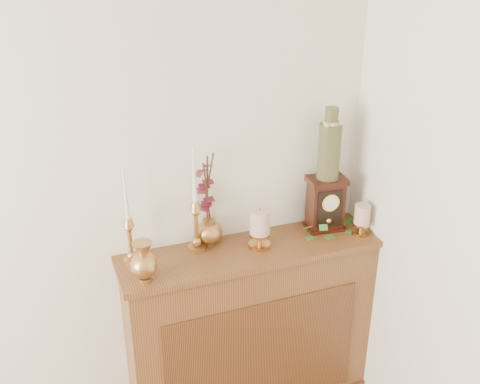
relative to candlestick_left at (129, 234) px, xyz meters
name	(u,v)px	position (x,y,z in m)	size (l,w,h in m)	color
console_shelf	(251,333)	(0.54, -0.06, -0.64)	(1.24, 0.34, 0.93)	brown
candlestick_left	(129,234)	(0.00, 0.00, 0.00)	(0.07, 0.07, 0.45)	tan
candlestick_center	(196,218)	(0.30, 0.01, 0.02)	(0.08, 0.08, 0.50)	tan
bud_vase	(144,262)	(0.02, -0.16, -0.06)	(0.11, 0.11, 0.19)	tan
ginger_jar	(205,200)	(0.37, 0.07, 0.06)	(0.19, 0.20, 0.47)	tan
pillar_candle_left	(260,227)	(0.58, -0.07, -0.04)	(0.10, 0.10, 0.20)	#C48644
pillar_candle_right	(362,218)	(1.08, -0.13, -0.06)	(0.08, 0.08, 0.16)	#C48644
ivy_garland	(341,228)	(1.01, -0.06, -0.13)	(0.40, 0.18, 0.07)	#396928
mantel_clock	(325,204)	(0.94, -0.01, -0.02)	(0.19, 0.14, 0.27)	#34140A
ceramic_vase	(329,147)	(0.94, -0.01, 0.27)	(0.11, 0.11, 0.34)	#193326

